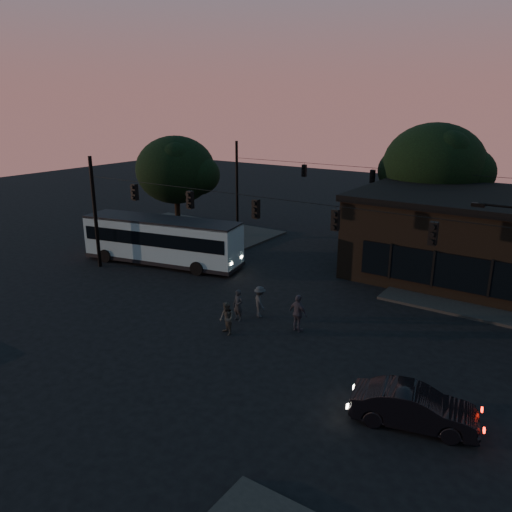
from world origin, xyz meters
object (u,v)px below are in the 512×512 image
Objects in this scene: pedestrian_a at (238,305)px; building at (482,238)px; pedestrian_d at (260,302)px; bus at (162,239)px; car at (414,407)px; pedestrian_c at (298,313)px; pedestrian_b at (227,319)px.

building is at bearing 64.33° from pedestrian_a.
pedestrian_a is 0.99× the size of pedestrian_d.
bus reaches higher than pedestrian_a.
car is at bearing -85.54° from building.
bus reaches higher than pedestrian_d.
building is at bearing 13.86° from bus.
pedestrian_c is (13.15, -4.11, -0.85)m from bus.
bus is 11.10m from pedestrian_a.
pedestrian_d reaches higher than car.
pedestrian_a reaches higher than pedestrian_b.
building is 1.32× the size of bus.
pedestrian_b is 0.86× the size of pedestrian_c.
bus is at bearing 161.53° from pedestrian_a.
car is (20.20, -8.40, -1.09)m from bus.
car is 8.26m from pedestrian_c.
pedestrian_a is 0.88× the size of pedestrian_c.
building is at bearing -99.04° from pedestrian_c.
pedestrian_a is 3.24m from pedestrian_c.
pedestrian_b is at bearing -118.49° from building.
pedestrian_d reaches higher than pedestrian_a.
pedestrian_a is at bearing 133.89° from pedestrian_b.
bus is 6.97× the size of pedestrian_a.
pedestrian_b is at bearing 64.37° from car.
building is 14.46m from pedestrian_c.
bus is 7.10× the size of pedestrian_b.
bus is 6.91× the size of pedestrian_d.
bus reaches higher than pedestrian_c.
pedestrian_b is (-8.37, -15.43, -1.89)m from building.
car is at bearing -34.40° from bus.
bus is 11.32m from pedestrian_d.
building is 17.65m from pedestrian_b.
pedestrian_d is (-8.19, -12.79, -1.86)m from building.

